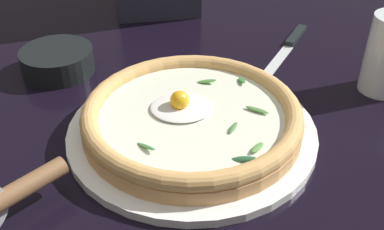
# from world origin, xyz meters

# --- Properties ---
(ground_plane) EXTENTS (2.40, 2.40, 0.03)m
(ground_plane) POSITION_xyz_m (0.00, 0.00, -0.01)
(ground_plane) COLOR black
(ground_plane) RESTS_ON ground
(pizza_plate) EXTENTS (0.34, 0.34, 0.01)m
(pizza_plate) POSITION_xyz_m (-0.05, 0.02, 0.01)
(pizza_plate) COLOR white
(pizza_plate) RESTS_ON ground
(pizza) EXTENTS (0.30, 0.30, 0.05)m
(pizza) POSITION_xyz_m (-0.05, 0.02, 0.03)
(pizza) COLOR tan
(pizza) RESTS_ON pizza_plate
(side_bowl) EXTENTS (0.12, 0.12, 0.04)m
(side_bowl) POSITION_xyz_m (0.18, -0.14, 0.02)
(side_bowl) COLOR black
(side_bowl) RESTS_ON ground
(pizza_cutter) EXTENTS (0.10, 0.12, 0.08)m
(pizza_cutter) POSITION_xyz_m (0.14, 0.18, 0.04)
(pizza_cutter) COLOR silver
(pizza_cutter) RESTS_ON ground
(table_knife) EXTENTS (0.11, 0.21, 0.01)m
(table_knife) POSITION_xyz_m (-0.22, -0.26, 0.00)
(table_knife) COLOR silver
(table_knife) RESTS_ON ground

